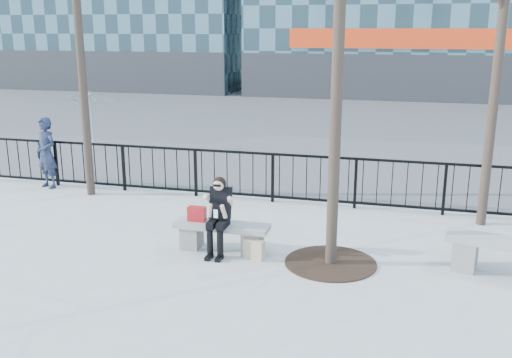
% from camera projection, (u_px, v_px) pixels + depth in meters
% --- Properties ---
extents(ground, '(120.00, 120.00, 0.00)m').
position_uv_depth(ground, '(222.00, 250.00, 9.89)').
color(ground, '#A4A49F').
rests_on(ground, ground).
extents(street_surface, '(60.00, 23.00, 0.01)m').
position_uv_depth(street_surface, '(333.00, 120.00, 23.90)').
color(street_surface, '#474747').
rests_on(street_surface, ground).
extents(railing, '(14.00, 0.06, 1.10)m').
position_uv_depth(railing, '(264.00, 177.00, 12.55)').
color(railing, black).
rests_on(railing, ground).
extents(tree_grate, '(1.50, 1.50, 0.02)m').
position_uv_depth(tree_grate, '(331.00, 263.00, 9.32)').
color(tree_grate, black).
rests_on(tree_grate, ground).
extents(bench_main, '(1.65, 0.46, 0.49)m').
position_uv_depth(bench_main, '(222.00, 234.00, 9.81)').
color(bench_main, slate).
rests_on(bench_main, ground).
extents(bench_second, '(1.81, 0.51, 0.54)m').
position_uv_depth(bench_second, '(506.00, 253.00, 8.89)').
color(bench_second, slate).
rests_on(bench_second, ground).
extents(seated_woman, '(0.50, 0.64, 1.34)m').
position_uv_depth(seated_woman, '(218.00, 216.00, 9.56)').
color(seated_woman, black).
rests_on(seated_woman, ground).
extents(handbag, '(0.31, 0.15, 0.26)m').
position_uv_depth(handbag, '(197.00, 214.00, 9.86)').
color(handbag, '#AE1519').
rests_on(handbag, bench_main).
extents(shopping_bag, '(0.38, 0.23, 0.34)m').
position_uv_depth(shopping_bag, '(254.00, 249.00, 9.47)').
color(shopping_bag, '#C6B18C').
rests_on(shopping_bag, ground).
extents(standing_man, '(0.73, 0.60, 1.70)m').
position_uv_depth(standing_man, '(46.00, 153.00, 13.55)').
color(standing_man, black).
rests_on(standing_man, ground).
extents(vendor_umbrella, '(2.43, 2.46, 1.87)m').
position_uv_depth(vendor_umbrella, '(91.00, 121.00, 17.64)').
color(vendor_umbrella, yellow).
rests_on(vendor_umbrella, ground).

